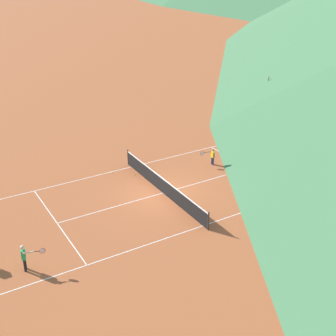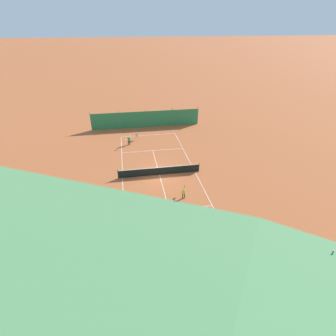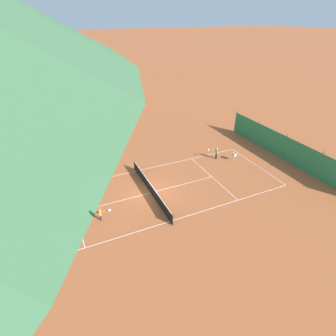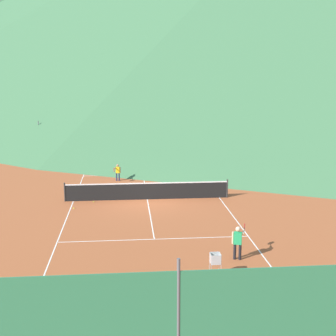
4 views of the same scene
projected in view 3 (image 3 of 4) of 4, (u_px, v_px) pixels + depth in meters
The scene contains 10 objects.
ground_plane at pixel (151, 193), 23.29m from camera, with size 600.00×600.00×0.00m, color #A8542D.
court_line_markings at pixel (151, 193), 23.29m from camera, with size 8.25×23.85×0.01m.
tennis_net at pixel (151, 188), 23.04m from camera, with size 9.18×0.08×1.06m.
windscreen_fence_near at pixel (285, 148), 28.17m from camera, with size 17.28×0.08×2.90m.
player_near_baseline at pixel (216, 152), 28.45m from camera, with size 0.71×1.00×1.31m.
player_far_baseline at pixel (101, 213), 19.93m from camera, with size 0.43×0.93×1.10m.
tennis_ball_near_corner at pixel (30, 204), 21.91m from camera, with size 0.07×0.07×0.07m, color #CCE033.
tennis_ball_mid_court at pixel (168, 211), 21.08m from camera, with size 0.07×0.07×0.07m, color #CCE033.
tennis_ball_alley_left at pixel (186, 214), 20.74m from camera, with size 0.07×0.07×0.07m, color #CCE033.
ball_hopper at pixel (235, 155), 28.14m from camera, with size 0.36×0.36×0.89m.
Camera 3 is at (-17.88, 6.46, 13.73)m, focal length 28.00 mm.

